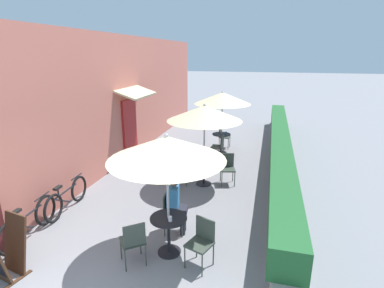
# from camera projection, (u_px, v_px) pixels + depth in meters

# --- Properties ---
(cafe_facade_wall) EXTENTS (0.98, 14.15, 4.20)m
(cafe_facade_wall) POSITION_uv_depth(u_px,v_px,m) (131.00, 97.00, 10.80)
(cafe_facade_wall) COLOR #C66B5B
(cafe_facade_wall) RESTS_ON ground_plane
(planter_hedge) EXTENTS (0.60, 13.15, 1.01)m
(planter_hedge) POSITION_uv_depth(u_px,v_px,m) (280.00, 149.00, 10.01)
(planter_hedge) COLOR gray
(planter_hedge) RESTS_ON ground_plane
(patio_table_near) EXTENTS (0.68, 0.68, 0.74)m
(patio_table_near) POSITION_uv_depth(u_px,v_px,m) (169.00, 229.00, 5.52)
(patio_table_near) COLOR black
(patio_table_near) RESTS_ON ground_plane
(patio_umbrella_near) EXTENTS (2.04, 2.04, 2.33)m
(patio_umbrella_near) POSITION_uv_depth(u_px,v_px,m) (167.00, 148.00, 5.06)
(patio_umbrella_near) COLOR #B7B7BC
(patio_umbrella_near) RESTS_ON ground_plane
(cafe_chair_near_left) EXTENTS (0.46, 0.46, 0.87)m
(cafe_chair_near_left) POSITION_uv_depth(u_px,v_px,m) (171.00, 210.00, 6.17)
(cafe_chair_near_left) COLOR #384238
(cafe_chair_near_left) RESTS_ON ground_plane
(seated_patron_near_left) EXTENTS (0.45, 0.38, 1.25)m
(seated_patron_near_left) POSITION_uv_depth(u_px,v_px,m) (176.00, 203.00, 6.11)
(seated_patron_near_left) COLOR #23232D
(seated_patron_near_left) RESTS_ON ground_plane
(cafe_chair_near_right) EXTENTS (0.56, 0.56, 0.87)m
(cafe_chair_near_right) POSITION_uv_depth(u_px,v_px,m) (133.00, 240.00, 5.18)
(cafe_chair_near_right) COLOR #384238
(cafe_chair_near_right) RESTS_ON ground_plane
(cafe_chair_near_back) EXTENTS (0.52, 0.52, 0.87)m
(cafe_chair_near_back) POSITION_uv_depth(u_px,v_px,m) (202.00, 239.00, 5.20)
(cafe_chair_near_back) COLOR #384238
(cafe_chair_near_back) RESTS_ON ground_plane
(coffee_cup_near) EXTENTS (0.07, 0.07, 0.09)m
(coffee_cup_near) POSITION_uv_depth(u_px,v_px,m) (170.00, 219.00, 5.32)
(coffee_cup_near) COLOR white
(coffee_cup_near) RESTS_ON patio_table_near
(patio_table_mid) EXTENTS (0.68, 0.68, 0.74)m
(patio_table_mid) POSITION_uv_depth(u_px,v_px,m) (204.00, 168.00, 8.48)
(patio_table_mid) COLOR black
(patio_table_mid) RESTS_ON ground_plane
(patio_umbrella_mid) EXTENTS (2.04, 2.04, 2.33)m
(patio_umbrella_mid) POSITION_uv_depth(u_px,v_px,m) (205.00, 113.00, 8.02)
(patio_umbrella_mid) COLOR #B7B7BC
(patio_umbrella_mid) RESTS_ON ground_plane
(cafe_chair_mid_left) EXTENTS (0.49, 0.49, 0.87)m
(cafe_chair_mid_left) POSITION_uv_depth(u_px,v_px,m) (180.00, 168.00, 8.39)
(cafe_chair_mid_left) COLOR #384238
(cafe_chair_mid_left) RESTS_ON ground_plane
(seated_patron_mid_left) EXTENTS (0.41, 0.47, 1.25)m
(seated_patron_mid_left) POSITION_uv_depth(u_px,v_px,m) (180.00, 161.00, 8.45)
(seated_patron_mid_left) COLOR #23232D
(seated_patron_mid_left) RESTS_ON ground_plane
(cafe_chair_mid_right) EXTENTS (0.49, 0.49, 0.87)m
(cafe_chair_mid_right) POSITION_uv_depth(u_px,v_px,m) (228.00, 166.00, 8.55)
(cafe_chair_mid_right) COLOR #384238
(cafe_chair_mid_right) RESTS_ON ground_plane
(coffee_cup_mid) EXTENTS (0.07, 0.07, 0.09)m
(coffee_cup_mid) POSITION_uv_depth(u_px,v_px,m) (206.00, 157.00, 8.54)
(coffee_cup_mid) COLOR #B73D3D
(coffee_cup_mid) RESTS_ON patio_table_mid
(patio_table_far) EXTENTS (0.68, 0.68, 0.74)m
(patio_table_far) POSITION_uv_depth(u_px,v_px,m) (221.00, 140.00, 11.17)
(patio_table_far) COLOR black
(patio_table_far) RESTS_ON ground_plane
(patio_umbrella_far) EXTENTS (2.04, 2.04, 2.33)m
(patio_umbrella_far) POSITION_uv_depth(u_px,v_px,m) (222.00, 98.00, 10.72)
(patio_umbrella_far) COLOR #B7B7BC
(patio_umbrella_far) RESTS_ON ground_plane
(cafe_chair_far_left) EXTENTS (0.42, 0.42, 0.87)m
(cafe_chair_far_left) POSITION_uv_depth(u_px,v_px,m) (223.00, 135.00, 11.81)
(cafe_chair_far_left) COLOR #384238
(cafe_chair_far_left) RESTS_ON ground_plane
(cafe_chair_far_right) EXTENTS (0.42, 0.42, 0.87)m
(cafe_chair_far_right) POSITION_uv_depth(u_px,v_px,m) (219.00, 145.00, 10.52)
(cafe_chair_far_right) COLOR #384238
(cafe_chair_far_right) RESTS_ON ground_plane
(coffee_cup_far) EXTENTS (0.07, 0.07, 0.09)m
(coffee_cup_far) POSITION_uv_depth(u_px,v_px,m) (226.00, 133.00, 11.06)
(coffee_cup_far) COLOR teal
(coffee_cup_far) RESTS_ON patio_table_far
(bicycle_leaning) EXTENTS (0.19, 1.70, 0.76)m
(bicycle_leaning) POSITION_uv_depth(u_px,v_px,m) (29.00, 222.00, 6.02)
(bicycle_leaning) COLOR black
(bicycle_leaning) RESTS_ON ground_plane
(bicycle_second) EXTENTS (0.17, 1.68, 0.74)m
(bicycle_second) POSITION_uv_depth(u_px,v_px,m) (67.00, 197.00, 7.08)
(bicycle_second) COLOR black
(bicycle_second) RESTS_ON ground_plane
(menu_board) EXTENTS (0.62, 0.72, 1.04)m
(menu_board) POSITION_uv_depth(u_px,v_px,m) (4.00, 250.00, 4.91)
(menu_board) COLOR #422819
(menu_board) RESTS_ON ground_plane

